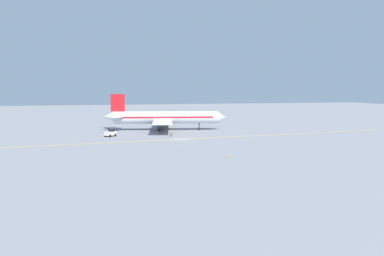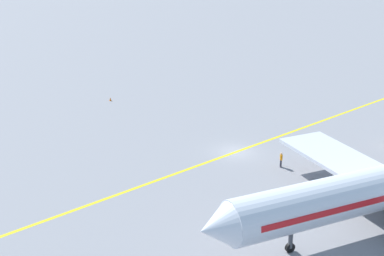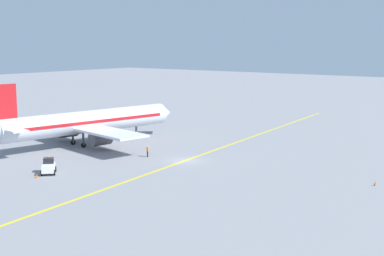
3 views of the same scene
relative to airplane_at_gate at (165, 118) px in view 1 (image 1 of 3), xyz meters
The scene contains 7 objects.
ground_plane 20.24m from the airplane_at_gate, ahead, with size 400.00×400.00×0.00m, color gray.
apron_yellow_centreline 20.23m from the airplane_at_gate, ahead, with size 0.40×120.00×0.01m, color yellow.
airplane_at_gate is the anchor object (origin of this frame).
baggage_tug_white 19.30m from the airplane_at_gate, 56.61° to the right, with size 3.22×3.15×2.11m.
ground_crew_worker 14.25m from the airplane_at_gate, ahead, with size 0.49×0.39×1.68m.
traffic_cone_near_nose 21.69m from the airplane_at_gate, 58.57° to the right, with size 0.32×0.32×0.55m, color orange.
traffic_cone_mid_apron 45.97m from the airplane_at_gate, ahead, with size 0.32×0.32×0.55m, color orange.
Camera 1 is at (87.40, -19.44, 12.19)m, focal length 35.00 mm.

